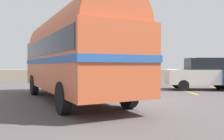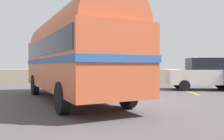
% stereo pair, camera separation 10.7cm
% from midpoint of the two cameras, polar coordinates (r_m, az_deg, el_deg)
% --- Properties ---
extents(ground, '(32.00, 26.00, 0.02)m').
position_cam_midpoint_polar(ground, '(10.12, 4.15, -7.08)').
color(ground, '#50494A').
extents(breakwater, '(31.36, 1.97, 2.23)m').
position_cam_midpoint_polar(breakwater, '(21.80, 1.17, -1.02)').
color(breakwater, '#BFB492').
rests_on(breakwater, ground).
extents(vintage_coach, '(5.74, 8.80, 3.70)m').
position_cam_midpoint_polar(vintage_coach, '(9.96, -9.09, 4.54)').
color(vintage_coach, black).
rests_on(vintage_coach, ground).
extents(parked_car_nearest, '(4.23, 2.06, 1.86)m').
position_cam_midpoint_polar(parked_car_nearest, '(15.03, 21.30, -0.79)').
color(parked_car_nearest, black).
rests_on(parked_car_nearest, ground).
extents(lamp_post, '(0.77, 0.79, 6.01)m').
position_cam_midpoint_polar(lamp_post, '(17.63, 1.97, 7.48)').
color(lamp_post, '#5B5B60').
rests_on(lamp_post, ground).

